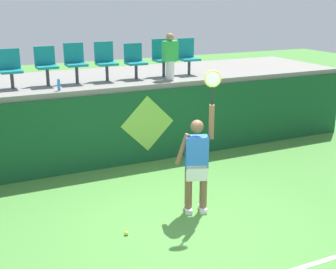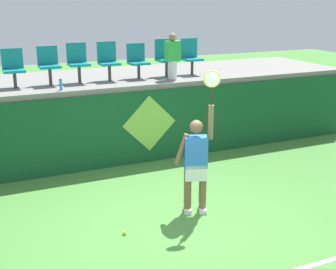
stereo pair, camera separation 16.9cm
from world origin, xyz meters
TOP-DOWN VIEW (x-y plane):
  - ground_plane at (0.00, 0.00)m, footprint 40.00×40.00m
  - court_back_wall at (0.00, 3.11)m, footprint 12.42×0.20m
  - spectator_platform at (0.00, 4.49)m, footprint 12.42×2.86m
  - tennis_player at (0.38, 0.35)m, footprint 0.72×0.37m
  - tennis_ball at (-1.00, 0.09)m, footprint 0.07×0.07m
  - water_bottle at (-1.26, 3.24)m, footprint 0.06×0.06m
  - stadium_chair_0 at (-2.09, 3.97)m, footprint 0.44×0.42m
  - stadium_chair_1 at (-1.36, 3.97)m, footprint 0.44×0.42m
  - stadium_chair_2 at (-0.72, 3.97)m, footprint 0.44×0.42m
  - stadium_chair_3 at (-0.03, 3.98)m, footprint 0.44×0.42m
  - stadium_chair_4 at (0.68, 3.97)m, footprint 0.44×0.42m
  - stadium_chair_5 at (1.39, 3.98)m, footprint 0.44×0.42m
  - stadium_chair_6 at (2.07, 3.98)m, footprint 0.44×0.42m
  - spectator_0 at (1.39, 3.54)m, footprint 0.34×0.20m
  - wall_signage_mount at (0.58, 3.01)m, footprint 1.27×0.01m

SIDE VIEW (x-z plane):
  - ground_plane at x=0.00m, z-range 0.00..0.00m
  - wall_signage_mount at x=0.58m, z-range -0.77..0.77m
  - tennis_ball at x=-1.00m, z-range 0.00..0.07m
  - court_back_wall at x=0.00m, z-range 0.00..1.64m
  - tennis_player at x=0.38m, z-range -0.31..2.17m
  - spectator_platform at x=0.00m, z-range 1.64..1.76m
  - water_bottle at x=-1.26m, z-range 1.76..2.00m
  - stadium_chair_0 at x=-2.09m, z-range 1.79..2.60m
  - stadium_chair_4 at x=0.68m, z-range 1.80..2.60m
  - stadium_chair_1 at x=-1.36m, z-range 1.82..2.64m
  - stadium_chair_6 at x=2.07m, z-range 1.80..2.67m
  - stadium_chair_3 at x=-0.03m, z-range 1.80..2.67m
  - stadium_chair_5 at x=1.39m, z-range 1.80..2.68m
  - stadium_chair_2 at x=-0.72m, z-range 1.81..2.68m
  - spectator_0 at x=1.39m, z-range 1.78..2.83m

